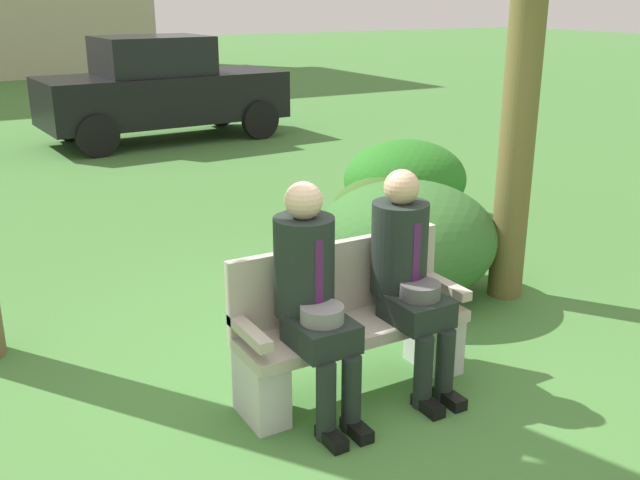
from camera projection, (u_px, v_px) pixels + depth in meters
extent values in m
plane|color=#457C38|center=(322.00, 393.00, 4.41)|extent=(80.00, 80.00, 0.00)
cube|color=#B7AD9E|center=(354.00, 328.00, 4.32)|extent=(1.43, 0.44, 0.07)
cube|color=#B7AD9E|center=(337.00, 277.00, 4.39)|extent=(1.43, 0.06, 0.45)
cube|color=#B7AD9E|center=(249.00, 332.00, 3.95)|extent=(0.08, 0.44, 0.06)
cube|color=#B7AD9E|center=(444.00, 285.00, 4.59)|extent=(0.08, 0.44, 0.06)
cube|color=silver|center=(261.00, 388.00, 4.10)|extent=(0.20, 0.37, 0.38)
cube|color=silver|center=(434.00, 339.00, 4.68)|extent=(0.20, 0.37, 0.38)
cube|color=#1E2823|center=(321.00, 333.00, 3.99)|extent=(0.32, 0.38, 0.16)
cylinder|color=#1E2823|center=(326.00, 402.00, 3.89)|extent=(0.11, 0.11, 0.45)
cylinder|color=#1E2823|center=(351.00, 394.00, 3.97)|extent=(0.11, 0.11, 0.45)
cube|color=black|center=(332.00, 438.00, 3.90)|extent=(0.09, 0.22, 0.07)
cube|color=black|center=(357.00, 430.00, 3.98)|extent=(0.09, 0.22, 0.07)
cylinder|color=#1E2823|center=(304.00, 266.00, 4.04)|extent=(0.34, 0.34, 0.56)
cube|color=#4C1951|center=(319.00, 272.00, 3.90)|extent=(0.05, 0.01, 0.36)
sphere|color=beige|center=(304.00, 201.00, 3.92)|extent=(0.21, 0.21, 0.21)
cylinder|color=gray|center=(322.00, 314.00, 3.93)|extent=(0.24, 0.24, 0.09)
cube|color=#1E2823|center=(416.00, 309.00, 4.30)|extent=(0.32, 0.38, 0.16)
cylinder|color=#1E2823|center=(423.00, 372.00, 4.20)|extent=(0.11, 0.11, 0.45)
cylinder|color=#1E2823|center=(445.00, 365.00, 4.28)|extent=(0.11, 0.11, 0.45)
cube|color=black|center=(428.00, 406.00, 4.21)|extent=(0.09, 0.22, 0.07)
cube|color=black|center=(450.00, 398.00, 4.29)|extent=(0.09, 0.22, 0.07)
cylinder|color=#1E2823|center=(399.00, 248.00, 4.35)|extent=(0.34, 0.34, 0.56)
cube|color=#4C1951|center=(416.00, 252.00, 4.21)|extent=(0.05, 0.01, 0.36)
sphere|color=tan|center=(402.00, 187.00, 4.23)|extent=(0.21, 0.21, 0.21)
cylinder|color=#545454|center=(420.00, 290.00, 4.24)|extent=(0.24, 0.24, 0.09)
cylinder|color=brown|center=(528.00, 15.00, 5.19)|extent=(0.27, 0.27, 4.32)
ellipsoid|color=#2B7923|center=(405.00, 179.00, 7.79)|extent=(1.34, 1.23, 0.84)
ellipsoid|color=#375E21|center=(379.00, 207.00, 7.25)|extent=(0.93, 0.85, 0.58)
ellipsoid|color=#33672B|center=(405.00, 240.00, 5.72)|extent=(1.48, 1.36, 0.93)
cube|color=black|center=(164.00, 97.00, 11.96)|extent=(3.98, 1.76, 0.76)
cube|color=black|center=(152.00, 55.00, 11.67)|extent=(1.77, 1.45, 0.60)
cylinder|color=black|center=(220.00, 108.00, 13.41)|extent=(0.65, 0.17, 0.64)
cylinder|color=black|center=(260.00, 120.00, 12.17)|extent=(0.65, 0.17, 0.64)
cylinder|color=black|center=(69.00, 121.00, 12.00)|extent=(0.65, 0.17, 0.64)
cylinder|color=black|center=(98.00, 136.00, 10.76)|extent=(0.65, 0.17, 0.64)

